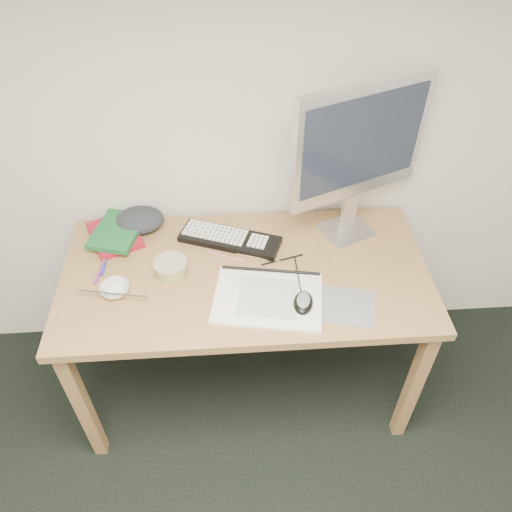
{
  "coord_description": "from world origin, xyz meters",
  "views": [
    {
      "loc": [
        -0.17,
        0.09,
        2.1
      ],
      "look_at": [
        -0.08,
        1.43,
        0.83
      ],
      "focal_mm": 35.0,
      "sensor_mm": 36.0,
      "label": 1
    }
  ],
  "objects_px": {
    "sketchpad": "(268,298)",
    "keyboard": "(230,239)",
    "rice_bowl": "(115,289)",
    "desk": "(246,286)",
    "monitor": "(359,147)"
  },
  "relations": [
    {
      "from": "keyboard",
      "to": "rice_bowl",
      "type": "xyz_separation_m",
      "value": [
        -0.43,
        -0.25,
        0.0
      ]
    },
    {
      "from": "sketchpad",
      "to": "monitor",
      "type": "bearing_deg",
      "value": 54.58
    },
    {
      "from": "sketchpad",
      "to": "rice_bowl",
      "type": "bearing_deg",
      "value": -177.5
    },
    {
      "from": "desk",
      "to": "rice_bowl",
      "type": "distance_m",
      "value": 0.5
    },
    {
      "from": "monitor",
      "to": "rice_bowl",
      "type": "distance_m",
      "value": 1.03
    },
    {
      "from": "sketchpad",
      "to": "keyboard",
      "type": "relative_size",
      "value": 0.95
    },
    {
      "from": "sketchpad",
      "to": "rice_bowl",
      "type": "height_order",
      "value": "rice_bowl"
    },
    {
      "from": "monitor",
      "to": "sketchpad",
      "type": "bearing_deg",
      "value": -157.79
    },
    {
      "from": "monitor",
      "to": "rice_bowl",
      "type": "height_order",
      "value": "monitor"
    },
    {
      "from": "keyboard",
      "to": "rice_bowl",
      "type": "bearing_deg",
      "value": -128.54
    },
    {
      "from": "desk",
      "to": "rice_bowl",
      "type": "bearing_deg",
      "value": -170.91
    },
    {
      "from": "monitor",
      "to": "desk",
      "type": "bearing_deg",
      "value": -176.88
    },
    {
      "from": "sketchpad",
      "to": "monitor",
      "type": "distance_m",
      "value": 0.64
    },
    {
      "from": "rice_bowl",
      "to": "desk",
      "type": "bearing_deg",
      "value": 9.09
    },
    {
      "from": "desk",
      "to": "sketchpad",
      "type": "distance_m",
      "value": 0.19
    }
  ]
}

